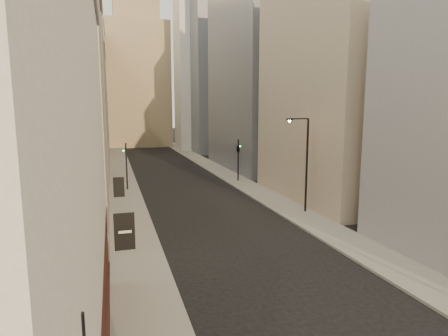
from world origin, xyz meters
TOP-DOWN VIEW (x-y plane):
  - sidewalk_left at (-6.50, 55.00)m, footprint 3.00×140.00m
  - sidewalk_right at (6.50, 55.00)m, footprint 3.00×140.00m
  - left_bldg_beige at (-12.00, 26.00)m, footprint 8.00×12.00m
  - left_bldg_grey at (-12.00, 42.00)m, footprint 8.00×16.00m
  - left_bldg_tan at (-12.00, 60.00)m, footprint 8.00×18.00m
  - left_bldg_wingrid at (-12.00, 80.00)m, footprint 8.00×20.00m
  - right_bldg_beige at (12.00, 30.00)m, footprint 8.00×16.00m
  - right_bldg_wingrid at (12.00, 50.00)m, footprint 8.00×20.00m
  - highrise at (18.00, 78.00)m, footprint 21.00×23.00m
  - clock_tower at (-1.00, 92.00)m, footprint 14.00×14.00m
  - white_tower at (10.00, 78.00)m, footprint 8.00×8.00m
  - streetlamp_mid at (7.12, 25.86)m, footprint 2.02×0.35m
  - traffic_light_left at (-6.23, 38.97)m, footprint 0.52×0.38m
  - traffic_light_right at (6.45, 40.25)m, footprint 0.74×0.74m

SIDE VIEW (x-z plane):
  - sidewalk_left at x=-6.50m, z-range 0.00..0.15m
  - sidewalk_right at x=6.50m, z-range 0.00..0.15m
  - traffic_light_left at x=-6.23m, z-range 0.85..5.85m
  - traffic_light_right at x=6.45m, z-range 1.40..6.40m
  - streetlamp_mid at x=7.12m, z-range 0.55..8.26m
  - left_bldg_beige at x=-12.00m, z-range 0.00..16.00m
  - left_bldg_tan at x=-12.00m, z-range 0.00..17.00m
  - left_bldg_grey at x=-12.00m, z-range 0.00..20.00m
  - right_bldg_beige at x=12.00m, z-range 0.00..20.00m
  - left_bldg_wingrid at x=-12.00m, z-range 0.00..24.00m
  - right_bldg_wingrid at x=12.00m, z-range 0.00..26.00m
  - clock_tower at x=-1.00m, z-range -4.82..40.08m
  - white_tower at x=10.00m, z-range -2.14..39.36m
  - highrise at x=18.00m, z-range 0.06..51.26m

